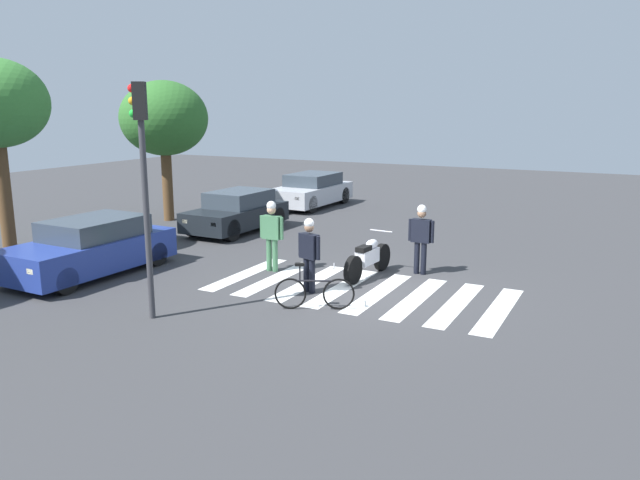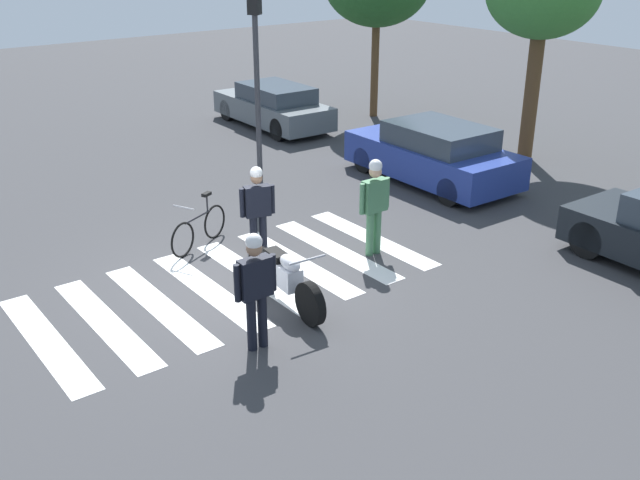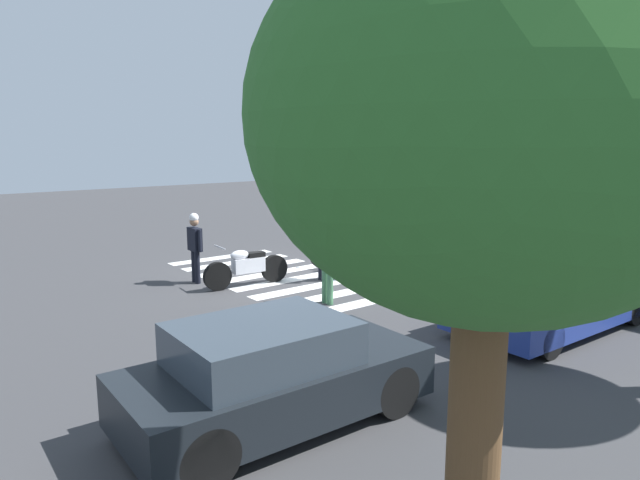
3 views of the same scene
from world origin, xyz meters
The scene contains 10 objects.
ground_plane centered at (0.00, 0.00, 0.00)m, with size 60.00×60.00×0.00m, color #38383A.
police_motorcycle centered at (1.16, 0.29, 0.47)m, with size 2.23×0.62×1.06m.
leaning_bicycle centered at (-1.68, 0.31, 0.37)m, with size 0.76×1.53×0.99m.
officer_on_foot centered at (-0.66, 0.98, 0.98)m, with size 0.32×0.63×1.72m.
officer_by_motorcycle centered at (2.01, -0.77, 1.02)m, with size 0.23×0.67×1.77m.
pedestrian_bystander centered at (0.55, 2.70, 1.06)m, with size 0.24×0.68×1.82m.
crosswalk_stripes centered at (0.00, 0.00, 0.00)m, with size 3.35×6.75×0.01m.
car_grey_coupe centered at (-8.43, 6.54, 0.63)m, with size 4.39×1.79×1.30m.
car_blue_hatchback centered at (-1.78, 6.61, 0.68)m, with size 4.36×2.00×1.41m.
traffic_light_pole centered at (-3.65, 2.96, 3.07)m, with size 0.33×0.35×4.61m.
Camera 2 is at (9.65, -5.48, 5.52)m, focal length 40.49 mm.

